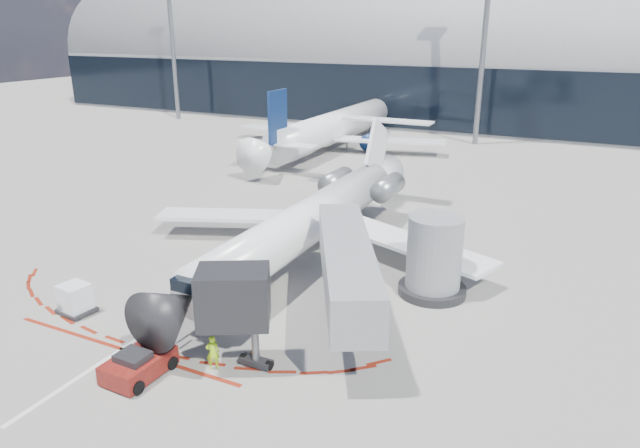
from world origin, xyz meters
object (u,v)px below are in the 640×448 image
at_px(pushback_tug, 139,364).
at_px(uld_container, 75,299).
at_px(ramp_worker, 213,352).
at_px(regional_jet, 316,216).

distance_m(pushback_tug, uld_container, 7.96).
bearing_deg(uld_container, ramp_worker, 0.78).
bearing_deg(ramp_worker, regional_jet, -122.00).
height_order(regional_jet, uld_container, regional_jet).
bearing_deg(pushback_tug, regional_jet, 89.95).
bearing_deg(ramp_worker, pushback_tug, -4.33).
relative_size(ramp_worker, uld_container, 0.86).
relative_size(pushback_tug, ramp_worker, 2.94).
relative_size(regional_jet, uld_container, 15.80).
relative_size(regional_jet, ramp_worker, 18.44).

